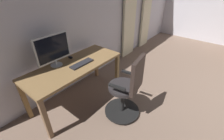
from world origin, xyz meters
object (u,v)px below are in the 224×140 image
at_px(office_chair, 127,91).
at_px(computer_keyboard, 82,64).
at_px(computer_monitor, 53,49).
at_px(computer_mouse, 70,57).
at_px(desk, 75,69).

bearing_deg(office_chair, computer_keyboard, 91.90).
xyz_separation_m(computer_monitor, computer_keyboard, (-0.27, 0.29, -0.26)).
bearing_deg(office_chair, computer_monitor, 102.09).
distance_m(office_chair, computer_monitor, 1.25).
distance_m(computer_keyboard, computer_mouse, 0.31).
height_order(office_chair, computer_keyboard, office_chair).
bearing_deg(computer_keyboard, computer_mouse, -93.13).
bearing_deg(computer_monitor, office_chair, 111.54).
relative_size(desk, computer_monitor, 2.89).
bearing_deg(computer_mouse, desk, 65.53).
distance_m(desk, computer_mouse, 0.26).
height_order(office_chair, computer_mouse, office_chair).
bearing_deg(desk, computer_mouse, -114.47).
bearing_deg(desk, computer_keyboard, 133.26).
bearing_deg(computer_mouse, office_chair, 97.29).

